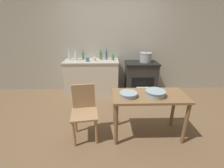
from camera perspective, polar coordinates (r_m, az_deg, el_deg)
ground_plane at (r=3.02m, az=0.21°, el=-13.33°), size 14.00×14.00×0.00m
wall_back at (r=4.10m, az=-0.43°, el=15.12°), size 8.00×0.07×2.55m
counter_cabinet at (r=3.98m, az=-7.57°, el=2.55°), size 1.37×0.61×0.90m
stove at (r=4.06m, az=10.78°, el=2.35°), size 0.83×0.61×0.85m
work_table at (r=2.43m, az=13.83°, el=-6.57°), size 1.14×0.55×0.73m
chair at (r=2.44m, az=-10.50°, el=-9.77°), size 0.45×0.45×0.87m
flour_sack at (r=3.75m, az=11.69°, el=-3.83°), size 0.30×0.21×0.31m
stock_pot at (r=3.95m, az=12.72°, el=9.87°), size 0.31×0.31×0.26m
mixing_bowl_large at (r=2.34m, az=16.19°, el=-3.29°), size 0.30×0.30×0.09m
mixing_bowl_small at (r=2.25m, az=6.26°, el=-3.86°), size 0.27×0.27×0.06m
bottle_far_left at (r=3.95m, az=-13.54°, el=10.36°), size 0.08×0.08×0.28m
bottle_left at (r=4.00m, az=-15.90°, el=10.40°), size 0.06×0.06×0.30m
bottle_mid_left at (r=3.85m, az=0.35°, el=10.07°), size 0.07×0.07×0.17m
bottle_center_left at (r=3.93m, az=-2.14°, el=10.87°), size 0.06×0.06×0.27m
bottle_center at (r=4.01m, az=-11.01°, el=10.50°), size 0.07×0.07×0.24m
bottle_center_right at (r=3.94m, az=-4.34°, el=10.69°), size 0.08×0.08×0.25m
cup_mid_right at (r=3.77m, az=-9.34°, el=9.26°), size 0.09×0.09×0.10m
cup_right at (r=3.78m, az=-6.77°, el=9.34°), size 0.08×0.08×0.09m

